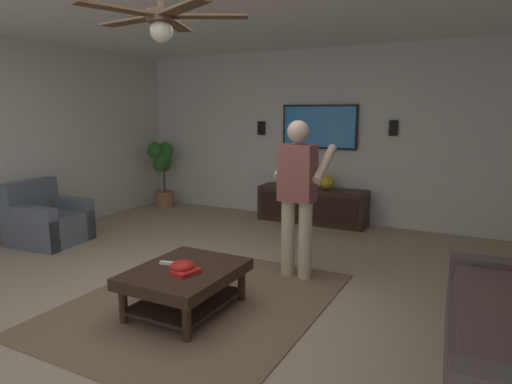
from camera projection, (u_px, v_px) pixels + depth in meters
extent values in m
plane|color=tan|center=(184.00, 301.00, 4.12)|extent=(8.61, 8.61, 0.00)
cube|color=silver|center=(320.00, 136.00, 7.05)|extent=(0.10, 6.63, 2.68)
cube|color=#7A604C|center=(199.00, 302.00, 4.07)|extent=(2.61, 2.12, 0.01)
cube|color=#564C47|center=(505.00, 296.00, 3.51)|extent=(0.24, 0.85, 0.58)
cube|color=brown|center=(509.00, 318.00, 2.74)|extent=(1.54, 0.71, 0.12)
cube|color=slate|center=(50.00, 228.00, 5.88)|extent=(0.89, 0.89, 0.40)
cube|color=slate|center=(29.00, 196.00, 5.92)|extent=(0.82, 0.27, 0.42)
cube|color=slate|center=(30.00, 228.00, 5.58)|extent=(0.25, 0.81, 0.56)
cube|color=slate|center=(68.00, 217.00, 6.16)|extent=(0.25, 0.81, 0.56)
cube|color=#332116|center=(185.00, 274.00, 3.83)|extent=(1.00, 0.80, 0.10)
cylinder|color=#332116|center=(242.00, 285.00, 4.09)|extent=(0.07, 0.07, 0.30)
cylinder|color=#332116|center=(185.00, 274.00, 4.38)|extent=(0.07, 0.07, 0.30)
cylinder|color=#332116|center=(187.00, 324.00, 3.36)|extent=(0.07, 0.07, 0.30)
cylinder|color=#332116|center=(123.00, 307.00, 3.65)|extent=(0.07, 0.07, 0.30)
cube|color=black|center=(186.00, 301.00, 3.88)|extent=(0.88, 0.68, 0.03)
cube|color=#332116|center=(312.00, 205.00, 6.95)|extent=(0.44, 1.70, 0.55)
cube|color=black|center=(307.00, 208.00, 6.75)|extent=(0.01, 1.56, 0.39)
cube|color=black|center=(319.00, 127.00, 6.94)|extent=(0.05, 1.21, 0.68)
cube|color=#3183D2|center=(319.00, 127.00, 6.91)|extent=(0.01, 1.15, 0.62)
cylinder|color=#C6B793|center=(305.00, 241.00, 4.59)|extent=(0.14, 0.14, 0.82)
cylinder|color=#C6B793|center=(288.00, 238.00, 4.69)|extent=(0.14, 0.14, 0.82)
cube|color=#8C4C4C|center=(297.00, 173.00, 4.51)|extent=(0.24, 0.37, 0.58)
sphere|color=beige|center=(298.00, 131.00, 4.44)|extent=(0.22, 0.22, 0.22)
cylinder|color=beige|center=(325.00, 164.00, 4.54)|extent=(0.48, 0.12, 0.37)
cylinder|color=beige|center=(286.00, 161.00, 4.76)|extent=(0.48, 0.12, 0.37)
cube|color=white|center=(313.00, 170.00, 4.83)|extent=(0.04, 0.05, 0.16)
cylinder|color=#9E6B4C|center=(165.00, 199.00, 8.09)|extent=(0.34, 0.34, 0.28)
cylinder|color=brown|center=(164.00, 179.00, 8.03)|extent=(0.05, 0.05, 0.47)
sphere|color=#2D6B28|center=(155.00, 150.00, 7.88)|extent=(0.28, 0.28, 0.28)
sphere|color=#2D6B28|center=(162.00, 163.00, 8.14)|extent=(0.33, 0.33, 0.33)
sphere|color=#2D6B28|center=(163.00, 157.00, 8.02)|extent=(0.31, 0.31, 0.31)
sphere|color=#2D6B28|center=(165.00, 150.00, 8.01)|extent=(0.28, 0.28, 0.28)
ellipsoid|color=red|center=(182.00, 266.00, 3.74)|extent=(0.21, 0.21, 0.09)
cube|color=white|center=(168.00, 263.00, 3.92)|extent=(0.07, 0.16, 0.02)
cube|color=red|center=(186.00, 272.00, 3.69)|extent=(0.25, 0.21, 0.04)
sphere|color=gold|center=(327.00, 182.00, 6.76)|extent=(0.22, 0.22, 0.22)
cube|color=black|center=(393.00, 128.00, 6.43)|extent=(0.06, 0.12, 0.22)
cube|color=black|center=(261.00, 128.00, 7.42)|extent=(0.06, 0.12, 0.22)
cylinder|color=#4C3828|center=(161.00, 16.00, 3.07)|extent=(0.20, 0.20, 0.08)
sphere|color=silver|center=(162.00, 31.00, 3.09)|extent=(0.16, 0.16, 0.16)
cube|color=brown|center=(176.00, 25.00, 3.39)|extent=(0.57, 0.30, 0.02)
cube|color=brown|center=(130.00, 21.00, 3.25)|extent=(0.18, 0.57, 0.02)
cube|color=brown|center=(118.00, 9.00, 2.86)|extent=(0.57, 0.29, 0.02)
cube|color=brown|center=(182.00, 8.00, 2.82)|extent=(0.35, 0.56, 0.02)
cube|color=brown|center=(207.00, 16.00, 3.08)|extent=(0.37, 0.55, 0.02)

